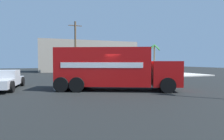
# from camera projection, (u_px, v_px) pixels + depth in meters

# --- Properties ---
(ground_plane) EXTENTS (100.00, 100.00, 0.00)m
(ground_plane) POSITION_uv_depth(u_px,v_px,m) (118.00, 90.00, 13.41)
(ground_plane) COLOR black
(sidewalk_corner_far) EXTENTS (10.38, 10.38, 0.14)m
(sidewalk_corner_far) POSITION_uv_depth(u_px,v_px,m) (162.00, 74.00, 29.37)
(sidewalk_corner_far) COLOR beige
(sidewalk_corner_far) RESTS_ON ground
(delivery_truck) EXTENTS (8.75, 5.77, 2.96)m
(delivery_truck) POSITION_uv_depth(u_px,v_px,m) (113.00, 68.00, 13.31)
(delivery_truck) COLOR red
(delivery_truck) RESTS_ON ground
(pickup_silver) EXTENTS (2.62, 5.36, 1.38)m
(pickup_silver) POSITION_uv_depth(u_px,v_px,m) (3.00, 79.00, 13.64)
(pickup_silver) COLOR #B7BABF
(pickup_silver) RESTS_ON ground
(vending_machine_red) EXTENTS (1.16, 1.17, 1.85)m
(vending_machine_red) POSITION_uv_depth(u_px,v_px,m) (156.00, 68.00, 28.16)
(vending_machine_red) COLOR #0F38B2
(vending_machine_red) RESTS_ON sidewalk_corner_far
(palm_tree_far) EXTENTS (2.50, 2.78, 4.86)m
(palm_tree_far) POSITION_uv_depth(u_px,v_px,m) (154.00, 54.00, 32.25)
(palm_tree_far) COLOR #7A6647
(palm_tree_far) RESTS_ON sidewalk_corner_far
(utility_pole) EXTENTS (2.20, 0.30, 8.71)m
(utility_pole) POSITION_uv_depth(u_px,v_px,m) (75.00, 47.00, 31.37)
(utility_pole) COLOR brown
(utility_pole) RESTS_ON ground
(building_backdrop) EXTENTS (19.73, 6.00, 6.21)m
(building_backdrop) POSITION_uv_depth(u_px,v_px,m) (89.00, 56.00, 39.34)
(building_backdrop) COLOR gray
(building_backdrop) RESTS_ON ground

